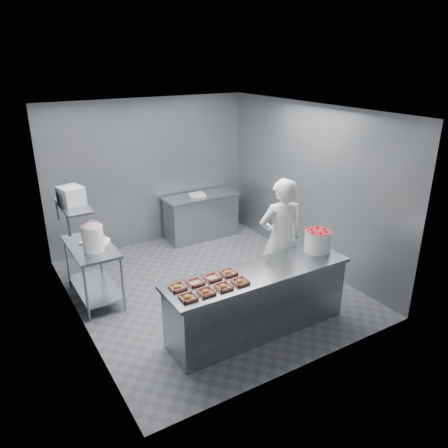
{
  "coord_description": "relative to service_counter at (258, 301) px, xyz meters",
  "views": [
    {
      "loc": [
        -3.01,
        -5.43,
        3.54
      ],
      "look_at": [
        0.17,
        -0.2,
        1.14
      ],
      "focal_mm": 35.0,
      "sensor_mm": 36.0,
      "label": 1
    }
  ],
  "objects": [
    {
      "name": "worker",
      "position": [
        0.82,
        0.6,
        0.49
      ],
      "size": [
        0.77,
        0.59,
        1.89
      ],
      "primitive_type": "imported",
      "rotation": [
        0.0,
        0.0,
        2.92
      ],
      "color": "white",
      "rests_on": "ground"
    },
    {
      "name": "ceiling",
      "position": [
        0.0,
        1.35,
        2.35
      ],
      "size": [
        4.5,
        4.5,
        0.0
      ],
      "primitive_type": "plane",
      "rotation": [
        3.14,
        0.0,
        0.0
      ],
      "color": "white",
      "rests_on": "wall_back"
    },
    {
      "name": "wall_right",
      "position": [
        2.0,
        1.35,
        0.95
      ],
      "size": [
        0.04,
        4.5,
        2.8
      ],
      "primitive_type": "cube",
      "color": "slate",
      "rests_on": "ground"
    },
    {
      "name": "back_counter",
      "position": [
        0.9,
        3.25,
        -0.0
      ],
      "size": [
        1.5,
        0.6,
        0.9
      ],
      "color": "slate",
      "rests_on": "ground"
    },
    {
      "name": "bucket_lid",
      "position": [
        -1.51,
        2.0,
        0.46
      ],
      "size": [
        0.4,
        0.4,
        0.03
      ],
      "primitive_type": "cylinder",
      "rotation": [
        0.0,
        0.0,
        -0.21
      ],
      "color": "white",
      "rests_on": "prep_table"
    },
    {
      "name": "appliance",
      "position": [
        -1.82,
        1.99,
        1.24
      ],
      "size": [
        0.36,
        0.39,
        0.25
      ],
      "primitive_type": "cube",
      "rotation": [
        0.0,
        0.0,
        0.23
      ],
      "color": "gray",
      "rests_on": "wall_shelf"
    },
    {
      "name": "tray_6",
      "position": [
        -0.62,
        0.14,
        0.47
      ],
      "size": [
        0.19,
        0.18,
        0.04
      ],
      "color": "tan",
      "rests_on": "service_counter"
    },
    {
      "name": "tray_4",
      "position": [
        -1.1,
        0.14,
        0.47
      ],
      "size": [
        0.19,
        0.18,
        0.06
      ],
      "color": "tan",
      "rests_on": "service_counter"
    },
    {
      "name": "service_counter",
      "position": [
        0.0,
        0.0,
        0.0
      ],
      "size": [
        2.6,
        0.7,
        0.9
      ],
      "color": "slate",
      "rests_on": "ground"
    },
    {
      "name": "prep_table",
      "position": [
        -1.65,
        1.95,
        0.14
      ],
      "size": [
        0.6,
        1.2,
        0.9
      ],
      "color": "slate",
      "rests_on": "ground"
    },
    {
      "name": "tray_5",
      "position": [
        -0.86,
        0.14,
        0.47
      ],
      "size": [
        0.19,
        0.18,
        0.04
      ],
      "color": "tan",
      "rests_on": "service_counter"
    },
    {
      "name": "wall_left",
      "position": [
        -2.0,
        1.35,
        0.95
      ],
      "size": [
        0.04,
        4.5,
        2.8
      ],
      "primitive_type": "cube",
      "color": "slate",
      "rests_on": "ground"
    },
    {
      "name": "tray_0",
      "position": [
        -1.1,
        -0.14,
        0.47
      ],
      "size": [
        0.19,
        0.18,
        0.06
      ],
      "color": "tan",
      "rests_on": "service_counter"
    },
    {
      "name": "paper_stack",
      "position": [
        0.81,
        3.25,
        0.47
      ],
      "size": [
        0.33,
        0.27,
        0.05
      ],
      "primitive_type": "cube",
      "rotation": [
        0.0,
        0.0,
        -0.18
      ],
      "color": "silver",
      "rests_on": "back_counter"
    },
    {
      "name": "rag",
      "position": [
        -1.72,
        2.09,
        0.46
      ],
      "size": [
        0.16,
        0.15,
        0.02
      ],
      "primitive_type": "cube",
      "rotation": [
        0.0,
        0.0,
        -0.39
      ],
      "color": "#CCB28C",
      "rests_on": "prep_table"
    },
    {
      "name": "tray_1",
      "position": [
        -0.86,
        -0.14,
        0.47
      ],
      "size": [
        0.19,
        0.18,
        0.06
      ],
      "color": "tan",
      "rests_on": "service_counter"
    },
    {
      "name": "strawberry_tub",
      "position": [
        1.08,
        0.09,
        0.61
      ],
      "size": [
        0.37,
        0.37,
        0.31
      ],
      "color": "white",
      "rests_on": "service_counter"
    },
    {
      "name": "wall_shelf",
      "position": [
        -1.82,
        1.95,
        1.1
      ],
      "size": [
        0.35,
        0.9,
        0.03
      ],
      "primitive_type": "cube",
      "color": "slate",
      "rests_on": "wall_left"
    },
    {
      "name": "glaze_bucket",
      "position": [
        -1.65,
        1.75,
        0.65
      ],
      "size": [
        0.31,
        0.3,
        0.46
      ],
      "color": "white",
      "rests_on": "prep_table"
    },
    {
      "name": "floor",
      "position": [
        0.0,
        1.35,
        -0.45
      ],
      "size": [
        4.5,
        4.5,
        0.0
      ],
      "primitive_type": "plane",
      "color": "#4C4C51",
      "rests_on": "ground"
    },
    {
      "name": "tray_7",
      "position": [
        -0.38,
        0.14,
        0.47
      ],
      "size": [
        0.19,
        0.18,
        0.06
      ],
      "color": "tan",
      "rests_on": "service_counter"
    },
    {
      "name": "tray_3",
      "position": [
        -0.38,
        -0.14,
        0.47
      ],
      "size": [
        0.19,
        0.18,
        0.06
      ],
      "color": "tan",
      "rests_on": "service_counter"
    },
    {
      "name": "wall_back",
      "position": [
        0.0,
        3.6,
        0.95
      ],
      "size": [
        4.0,
        0.04,
        2.8
      ],
      "primitive_type": "cube",
      "color": "slate",
      "rests_on": "ground"
    },
    {
      "name": "tray_2",
      "position": [
        -0.62,
        -0.14,
        0.47
      ],
      "size": [
        0.19,
        0.18,
        0.06
      ],
      "color": "tan",
      "rests_on": "service_counter"
    }
  ]
}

